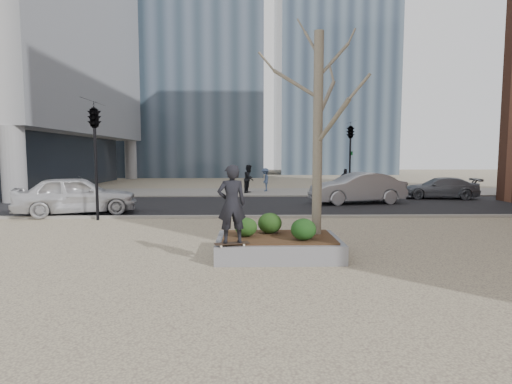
{
  "coord_description": "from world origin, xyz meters",
  "views": [
    {
      "loc": [
        0.26,
        -9.66,
        2.47
      ],
      "look_at": [
        0.5,
        2.0,
        1.4
      ],
      "focal_mm": 28.0,
      "sensor_mm": 36.0,
      "label": 1
    }
  ],
  "objects_px": {
    "skateboard": "(232,244)",
    "police_car": "(77,195)",
    "planter": "(278,247)",
    "skateboarder": "(232,204)"
  },
  "relations": [
    {
      "from": "skateboard",
      "to": "police_car",
      "type": "bearing_deg",
      "value": 115.15
    },
    {
      "from": "police_car",
      "to": "skateboard",
      "type": "bearing_deg",
      "value": -158.34
    },
    {
      "from": "police_car",
      "to": "planter",
      "type": "bearing_deg",
      "value": -150.65
    },
    {
      "from": "planter",
      "to": "police_car",
      "type": "bearing_deg",
      "value": 138.31
    },
    {
      "from": "planter",
      "to": "skateboard",
      "type": "bearing_deg",
      "value": -141.34
    },
    {
      "from": "planter",
      "to": "skateboarder",
      "type": "relative_size",
      "value": 1.72
    },
    {
      "from": "planter",
      "to": "skateboarder",
      "type": "xyz_separation_m",
      "value": [
        -1.1,
        -0.88,
        1.17
      ]
    },
    {
      "from": "skateboard",
      "to": "skateboarder",
      "type": "height_order",
      "value": "skateboarder"
    },
    {
      "from": "planter",
      "to": "skateboard",
      "type": "relative_size",
      "value": 3.85
    },
    {
      "from": "planter",
      "to": "skateboarder",
      "type": "height_order",
      "value": "skateboarder"
    }
  ]
}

